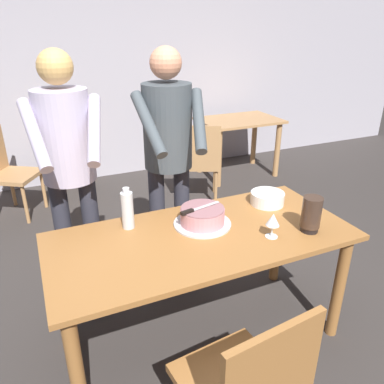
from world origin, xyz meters
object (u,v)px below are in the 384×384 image
at_px(person_standing_beside, 68,161).
at_px(background_chair_3, 66,153).
at_px(cake_knife, 193,210).
at_px(background_chair_1, 199,160).
at_px(cake_on_platter, 202,217).
at_px(plate_stack, 267,198).
at_px(wine_glass_near, 273,220).
at_px(person_cutting_cake, 168,149).
at_px(main_dining_table, 202,252).
at_px(background_table, 239,132).
at_px(hurricane_lamp, 311,214).
at_px(background_chair_0, 6,170).
at_px(water_bottle, 127,210).

relative_size(person_standing_beside, background_chair_3, 1.91).
relative_size(cake_knife, person_standing_beside, 0.16).
distance_m(person_standing_beside, background_chair_1, 1.98).
height_order(cake_knife, person_standing_beside, person_standing_beside).
height_order(cake_on_platter, plate_stack, cake_on_platter).
xyz_separation_m(cake_knife, wine_glass_near, (0.36, -0.27, -0.01)).
height_order(person_cutting_cake, background_chair_1, person_cutting_cake).
relative_size(main_dining_table, person_standing_beside, 1.00).
bearing_deg(background_chair_1, background_table, 34.75).
relative_size(wine_glass_near, person_cutting_cake, 0.08).
bearing_deg(hurricane_lamp, cake_knife, 153.38).
bearing_deg(cake_knife, person_cutting_cake, 84.18).
bearing_deg(background_chair_0, person_cutting_cake, -58.10).
height_order(cake_knife, water_bottle, water_bottle).
bearing_deg(background_chair_0, wine_glass_near, -61.04).
xyz_separation_m(wine_glass_near, background_table, (1.33, 2.59, -0.28)).
bearing_deg(hurricane_lamp, wine_glass_near, 172.28).
bearing_deg(background_chair_3, cake_knife, -80.60).
xyz_separation_m(main_dining_table, plate_stack, (0.56, 0.19, 0.15)).
bearing_deg(person_standing_beside, plate_stack, -20.78).
distance_m(cake_on_platter, wine_glass_near, 0.41).
bearing_deg(person_standing_beside, cake_knife, -42.74).
relative_size(main_dining_table, person_cutting_cake, 1.00).
distance_m(main_dining_table, water_bottle, 0.49).
bearing_deg(main_dining_table, background_chair_0, 114.25).
bearing_deg(cake_on_platter, hurricane_lamp, -30.86).
bearing_deg(main_dining_table, background_table, 55.37).
bearing_deg(person_cutting_cake, background_chair_3, 103.04).
xyz_separation_m(cake_knife, background_table, (1.69, 2.33, -0.29)).
bearing_deg(cake_knife, background_chair_0, 114.69).
xyz_separation_m(main_dining_table, background_chair_1, (0.84, 1.84, -0.15)).
height_order(hurricane_lamp, background_table, hurricane_lamp).
bearing_deg(hurricane_lamp, background_table, 67.43).
xyz_separation_m(main_dining_table, water_bottle, (-0.36, 0.25, 0.23)).
bearing_deg(background_chair_3, background_table, -6.95).
height_order(water_bottle, person_standing_beside, person_standing_beside).
relative_size(water_bottle, person_cutting_cake, 0.15).
bearing_deg(background_chair_0, cake_knife, -65.31).
distance_m(plate_stack, person_standing_beside, 1.28).
bearing_deg(wine_glass_near, person_cutting_cake, 111.64).
height_order(background_table, background_chair_1, background_chair_1).
xyz_separation_m(water_bottle, background_chair_0, (-0.71, 2.12, -0.37)).
bearing_deg(water_bottle, wine_glass_near, -31.57).
bearing_deg(wine_glass_near, cake_knife, 143.51).
xyz_separation_m(water_bottle, person_cutting_cake, (0.39, 0.35, 0.21)).
height_order(cake_knife, background_chair_3, background_chair_3).
height_order(cake_on_platter, background_chair_1, background_chair_1).
bearing_deg(wine_glass_near, water_bottle, 148.43).
height_order(cake_on_platter, water_bottle, water_bottle).
relative_size(cake_knife, background_chair_0, 0.30).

